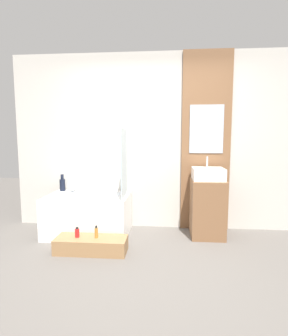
# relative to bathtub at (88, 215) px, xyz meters

# --- Properties ---
(ground_plane) EXTENTS (12.00, 12.00, 0.00)m
(ground_plane) POSITION_rel_bathtub_xyz_m (0.88, -1.16, -0.28)
(ground_plane) COLOR #605B56
(wall_tiled_back) EXTENTS (4.20, 0.06, 2.60)m
(wall_tiled_back) POSITION_rel_bathtub_xyz_m (0.88, 0.42, 1.02)
(wall_tiled_back) COLOR beige
(wall_tiled_back) RESTS_ON ground_plane
(wall_wood_accent) EXTENTS (0.70, 0.04, 2.60)m
(wall_wood_accent) POSITION_rel_bathtub_xyz_m (1.67, 0.36, 1.03)
(wall_wood_accent) COLOR brown
(wall_wood_accent) RESTS_ON ground_plane
(bathtub) EXTENTS (1.14, 0.73, 0.56)m
(bathtub) POSITION_rel_bathtub_xyz_m (0.00, 0.00, 0.00)
(bathtub) COLOR white
(bathtub) RESTS_ON ground_plane
(glass_shower_screen) EXTENTS (0.01, 0.44, 0.92)m
(glass_shower_screen) POSITION_rel_bathtub_xyz_m (0.54, -0.12, 0.74)
(glass_shower_screen) COLOR silver
(glass_shower_screen) RESTS_ON bathtub
(wooden_step_bench) EXTENTS (0.85, 0.31, 0.18)m
(wooden_step_bench) POSITION_rel_bathtub_xyz_m (0.21, -0.58, -0.19)
(wooden_step_bench) COLOR #997047
(wooden_step_bench) RESTS_ON ground_plane
(vanity_cabinet) EXTENTS (0.45, 0.51, 0.79)m
(vanity_cabinet) POSITION_rel_bathtub_xyz_m (1.67, 0.09, 0.11)
(vanity_cabinet) COLOR brown
(vanity_cabinet) RESTS_ON ground_plane
(sink) EXTENTS (0.42, 0.39, 0.31)m
(sink) POSITION_rel_bathtub_xyz_m (1.67, 0.09, 0.59)
(sink) COLOR white
(sink) RESTS_ON vanity_cabinet
(vase_tall_dark) EXTENTS (0.08, 0.08, 0.25)m
(vase_tall_dark) POSITION_rel_bathtub_xyz_m (-0.48, 0.27, 0.38)
(vase_tall_dark) COLOR black
(vase_tall_dark) RESTS_ON bathtub
(vase_round_light) EXTENTS (0.12, 0.12, 0.12)m
(vase_round_light) POSITION_rel_bathtub_xyz_m (-0.31, 0.26, 0.34)
(vase_round_light) COLOR silver
(vase_round_light) RESTS_ON bathtub
(bottle_soap_primary) EXTENTS (0.05, 0.05, 0.12)m
(bottle_soap_primary) POSITION_rel_bathtub_xyz_m (0.04, -0.58, -0.05)
(bottle_soap_primary) COLOR red
(bottle_soap_primary) RESTS_ON wooden_step_bench
(bottle_soap_secondary) EXTENTS (0.04, 0.04, 0.15)m
(bottle_soap_secondary) POSITION_rel_bathtub_xyz_m (0.27, -0.58, -0.04)
(bottle_soap_secondary) COLOR #B2752D
(bottle_soap_secondary) RESTS_ON wooden_step_bench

